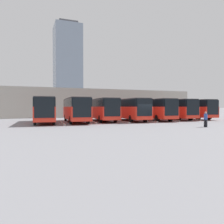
{
  "coord_description": "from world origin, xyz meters",
  "views": [
    {
      "loc": [
        14.7,
        25.41,
        2.2
      ],
      "look_at": [
        2.69,
        -5.41,
        1.38
      ],
      "focal_mm": 35.0,
      "sensor_mm": 36.0,
      "label": 1
    }
  ],
  "objects": [
    {
      "name": "curb_divider_4",
      "position": [
        6.28,
        -4.28,
        0.07
      ],
      "size": [
        0.68,
        6.52,
        0.15
      ],
      "primitive_type": "cube",
      "rotation": [
        0.0,
        0.0,
        -0.07
      ],
      "color": "#B2B2AD",
      "rests_on": "ground_plane"
    },
    {
      "name": "curb_divider_5",
      "position": [
        10.46,
        -3.23,
        0.07
      ],
      "size": [
        0.68,
        6.52,
        0.15
      ],
      "primitive_type": "cube",
      "rotation": [
        0.0,
        0.0,
        -0.07
      ],
      "color": "#B2B2AD",
      "rests_on": "ground_plane"
    },
    {
      "name": "bus_4",
      "position": [
        4.19,
        -5.88,
        1.87
      ],
      "size": [
        3.19,
        11.0,
        3.36
      ],
      "rotation": [
        0.0,
        0.0,
        -0.07
      ],
      "color": "red",
      "rests_on": "ground_plane"
    },
    {
      "name": "curb_divider_0",
      "position": [
        -10.46,
        -4.19,
        0.07
      ],
      "size": [
        0.68,
        6.52,
        0.15
      ],
      "primitive_type": "cube",
      "rotation": [
        0.0,
        0.0,
        -0.07
      ],
      "color": "#B2B2AD",
      "rests_on": "ground_plane"
    },
    {
      "name": "bus_1",
      "position": [
        -8.37,
        -5.45,
        1.87
      ],
      "size": [
        3.19,
        11.0,
        3.36
      ],
      "rotation": [
        0.0,
        0.0,
        -0.07
      ],
      "color": "red",
      "rests_on": "ground_plane"
    },
    {
      "name": "pedestrian",
      "position": [
        -3.11,
        7.34,
        0.89
      ],
      "size": [
        0.44,
        0.44,
        1.66
      ],
      "rotation": [
        0.0,
        0.0,
        1.8
      ],
      "color": "black",
      "rests_on": "ground_plane"
    },
    {
      "name": "office_tower",
      "position": [
        -15.91,
        -151.72,
        34.03
      ],
      "size": [
        20.75,
        20.75,
        69.26
      ],
      "color": "#7F8EA3",
      "rests_on": "ground_plane"
    },
    {
      "name": "curb_divider_3",
      "position": [
        2.09,
        -3.38,
        0.07
      ],
      "size": [
        0.68,
        6.52,
        0.15
      ],
      "primitive_type": "cube",
      "rotation": [
        0.0,
        0.0,
        -0.07
      ],
      "color": "#B2B2AD",
      "rests_on": "ground_plane"
    },
    {
      "name": "station_building",
      "position": [
        0.0,
        -24.31,
        3.01
      ],
      "size": [
        44.96,
        14.72,
        5.96
      ],
      "color": "#A8A399",
      "rests_on": "ground_plane"
    },
    {
      "name": "bus_5",
      "position": [
        8.37,
        -4.84,
        1.87
      ],
      "size": [
        3.19,
        11.0,
        3.36
      ],
      "rotation": [
        0.0,
        0.0,
        -0.07
      ],
      "color": "red",
      "rests_on": "ground_plane"
    },
    {
      "name": "bus_0",
      "position": [
        -12.55,
        -5.79,
        1.87
      ],
      "size": [
        3.19,
        11.0,
        3.36
      ],
      "rotation": [
        0.0,
        0.0,
        -0.07
      ],
      "color": "red",
      "rests_on": "ground_plane"
    },
    {
      "name": "curb_divider_1",
      "position": [
        -6.28,
        -3.85,
        0.07
      ],
      "size": [
        0.68,
        6.52,
        0.15
      ],
      "primitive_type": "cube",
      "rotation": [
        0.0,
        0.0,
        -0.07
      ],
      "color": "#B2B2AD",
      "rests_on": "ground_plane"
    },
    {
      "name": "bus_6",
      "position": [
        12.55,
        -5.13,
        1.87
      ],
      "size": [
        3.19,
        11.0,
        3.36
      ],
      "rotation": [
        0.0,
        0.0,
        -0.07
      ],
      "color": "red",
      "rests_on": "ground_plane"
    },
    {
      "name": "ground_plane",
      "position": [
        0.0,
        0.0,
        0.0
      ],
      "size": [
        600.0,
        600.0,
        0.0
      ],
      "primitive_type": "plane",
      "color": "gray"
    },
    {
      "name": "bus_3",
      "position": [
        0.0,
        -4.99,
        1.87
      ],
      "size": [
        3.19,
        11.0,
        3.36
      ],
      "rotation": [
        0.0,
        0.0,
        -0.07
      ],
      "color": "red",
      "rests_on": "ground_plane"
    },
    {
      "name": "bus_2",
      "position": [
        -4.18,
        -4.89,
        1.87
      ],
      "size": [
        3.19,
        11.0,
        3.36
      ],
      "rotation": [
        0.0,
        0.0,
        -0.07
      ],
      "color": "red",
      "rests_on": "ground_plane"
    },
    {
      "name": "curb_divider_2",
      "position": [
        -2.09,
        -3.29,
        0.07
      ],
      "size": [
        0.68,
        6.52,
        0.15
      ],
      "primitive_type": "cube",
      "rotation": [
        0.0,
        0.0,
        -0.07
      ],
      "color": "#B2B2AD",
      "rests_on": "ground_plane"
    }
  ]
}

